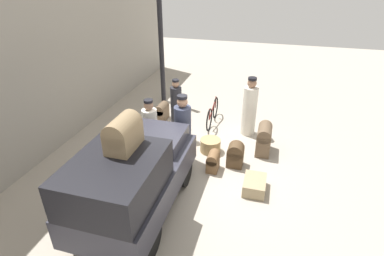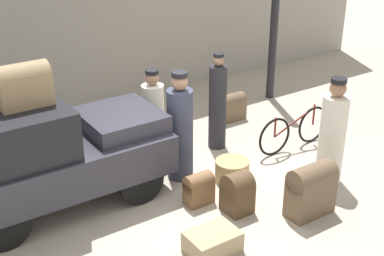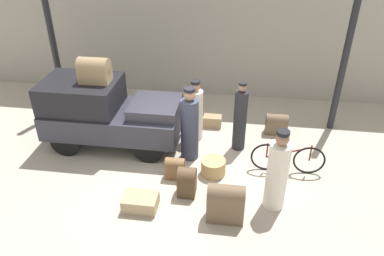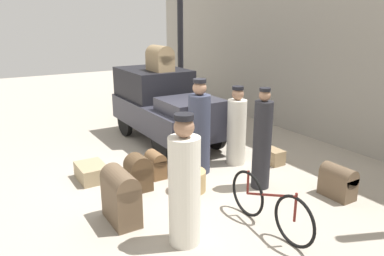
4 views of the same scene
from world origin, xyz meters
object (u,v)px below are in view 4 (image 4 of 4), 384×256
at_px(porter_with_bicycle, 262,143).
at_px(porter_lifting_near_truck, 237,129).
at_px(suitcase_tan_flat, 156,164).
at_px(truck, 164,104).
at_px(trunk_wicker_pale, 121,195).
at_px(suitcase_black_upright, 92,172).
at_px(conductor_in_dark_uniform, 199,131).
at_px(suitcase_small_leather, 272,156).
at_px(trunk_barrel_dark, 138,172).
at_px(bicycle, 269,206).
at_px(trunk_umber_medium, 338,181).
at_px(trunk_on_truck_roof, 160,58).
at_px(wicker_basket, 190,181).
at_px(porter_carrying_trunk, 184,187).

bearing_deg(porter_with_bicycle, porter_lifting_near_truck, 163.59).
bearing_deg(suitcase_tan_flat, truck, 148.40).
xyz_separation_m(trunk_wicker_pale, suitcase_black_upright, (-1.71, 0.07, -0.28)).
xyz_separation_m(porter_lifting_near_truck, suitcase_black_upright, (-0.74, -2.81, -0.59)).
height_order(conductor_in_dark_uniform, suitcase_small_leather, conductor_in_dark_uniform).
height_order(suitcase_black_upright, trunk_barrel_dark, trunk_barrel_dark).
xyz_separation_m(bicycle, porter_lifting_near_truck, (-2.27, 1.18, 0.37)).
xyz_separation_m(truck, porter_with_bicycle, (3.29, 0.21, -0.09)).
distance_m(bicycle, trunk_umber_medium, 1.69).
bearing_deg(trunk_on_truck_roof, trunk_wicker_pale, -35.42).
height_order(trunk_umber_medium, trunk_on_truck_roof, trunk_on_truck_roof).
height_order(wicker_basket, porter_with_bicycle, porter_with_bicycle).
bearing_deg(trunk_wicker_pale, porter_with_bicycle, 86.17).
xyz_separation_m(truck, porter_carrying_trunk, (4.07, -1.81, -0.11)).
xyz_separation_m(porter_with_bicycle, trunk_on_truck_roof, (-3.45, -0.21, 1.15)).
bearing_deg(porter_carrying_trunk, trunk_wicker_pale, -151.04).
relative_size(bicycle, trunk_umber_medium, 2.92).
distance_m(porter_with_bicycle, trunk_wicker_pale, 2.59).
bearing_deg(bicycle, trunk_on_truck_roof, 172.21).
distance_m(suitcase_black_upright, trunk_on_truck_roof, 3.31).
distance_m(truck, conductor_in_dark_uniform, 2.16).
bearing_deg(trunk_barrel_dark, trunk_on_truck_roof, 145.19).
xyz_separation_m(suitcase_black_upright, trunk_on_truck_roof, (-1.57, 2.26, 1.84)).
height_order(porter_carrying_trunk, suitcase_black_upright, porter_carrying_trunk).
height_order(trunk_barrel_dark, suitcase_small_leather, trunk_barrel_dark).
bearing_deg(trunk_on_truck_roof, porter_carrying_trunk, -23.13).
bearing_deg(conductor_in_dark_uniform, suitcase_black_upright, -110.70).
bearing_deg(wicker_basket, trunk_umber_medium, 52.80).
height_order(porter_lifting_near_truck, suitcase_black_upright, porter_lifting_near_truck).
bearing_deg(porter_lifting_near_truck, conductor_in_dark_uniform, -91.02).
distance_m(porter_carrying_trunk, conductor_in_dark_uniform, 2.43).
bearing_deg(porter_carrying_trunk, porter_lifting_near_truck, 129.20).
xyz_separation_m(bicycle, wicker_basket, (-1.66, -0.31, -0.19)).
relative_size(conductor_in_dark_uniform, trunk_umber_medium, 3.22).
height_order(suitcase_black_upright, trunk_on_truck_roof, trunk_on_truck_roof).
height_order(porter_carrying_trunk, conductor_in_dark_uniform, conductor_in_dark_uniform).
xyz_separation_m(conductor_in_dark_uniform, trunk_on_truck_roof, (-2.29, 0.34, 1.15)).
bearing_deg(truck, trunk_umber_medium, 13.90).
bearing_deg(conductor_in_dark_uniform, porter_lifting_near_truck, 88.98).
distance_m(conductor_in_dark_uniform, trunk_wicker_pale, 2.26).
distance_m(conductor_in_dark_uniform, trunk_on_truck_roof, 2.59).
xyz_separation_m(porter_with_bicycle, suitcase_small_leather, (-0.75, 0.98, -0.68)).
bearing_deg(trunk_wicker_pale, wicker_basket, 104.46).
relative_size(trunk_umber_medium, trunk_on_truck_roof, 0.80).
bearing_deg(suitcase_black_upright, bicycle, 28.51).
xyz_separation_m(trunk_wicker_pale, trunk_umber_medium, (1.15, 3.39, -0.14)).
bearing_deg(trunk_barrel_dark, trunk_wicker_pale, -37.11).
xyz_separation_m(suitcase_black_upright, trunk_barrel_dark, (0.86, 0.57, 0.18)).
bearing_deg(trunk_barrel_dark, suitcase_black_upright, -146.36).
height_order(porter_lifting_near_truck, suitcase_tan_flat, porter_lifting_near_truck).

